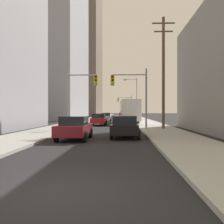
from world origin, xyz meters
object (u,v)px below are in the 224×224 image
Objects in this scene: city_bus at (129,110)px; traffic_signal_near_left at (81,89)px; sedan_maroon at (75,128)px; sedan_black at (125,127)px; traffic_signal_far_right at (125,103)px; sedan_red at (99,119)px; sedan_silver at (106,117)px; sedan_navy at (123,116)px; traffic_signal_near_right at (131,89)px.

city_bus is 14.78m from traffic_signal_near_left.
sedan_maroon is 1.00× the size of sedan_black.
city_bus is at bearing 87.86° from sedan_black.
sedan_red is at bearing -95.80° from traffic_signal_far_right.
sedan_maroon is at bearing -83.47° from traffic_signal_near_left.
traffic_signal_near_left is (-1.00, 8.71, 3.23)m from sedan_maroon.
sedan_red is at bearing 82.56° from traffic_signal_near_left.
sedan_black is at bearing 21.88° from sedan_maroon.
sedan_navy is at bearing 74.04° from sedan_silver.
sedan_navy is (-0.15, 39.16, 0.00)m from sedan_black.
sedan_red is 9.29m from traffic_signal_near_right.
traffic_signal_near_left is 1.00× the size of traffic_signal_far_right.
traffic_signal_far_right reaches higher than sedan_navy.
sedan_navy is at bearing 82.65° from sedan_red.
sedan_navy is at bearing 85.60° from sedan_maroon.
traffic_signal_far_right reaches higher than city_bus.
city_bus is at bearing 79.75° from sedan_maroon.
sedan_silver is at bearing -98.95° from traffic_signal_far_right.
traffic_signal_near_left is at bearing -96.09° from traffic_signal_far_right.
traffic_signal_near_left reaches higher than sedan_black.
sedan_silver is at bearing 89.86° from sedan_red.
traffic_signal_near_left reaches higher than sedan_red.
sedan_red is 13.27m from sedan_silver.
traffic_signal_near_right is (0.78, -31.76, 3.26)m from sedan_navy.
traffic_signal_near_right is (4.89, 0.00, 0.03)m from traffic_signal_near_left.
sedan_red is (-4.03, -5.93, -1.16)m from city_bus.
city_bus is 7.27m from sedan_red.
sedan_silver is at bearing 87.15° from traffic_signal_near_left.
sedan_red is at bearing -90.14° from sedan_silver.
traffic_signal_near_right is at bearing -89.83° from traffic_signal_far_right.
traffic_signal_near_left is at bearing 119.96° from sedan_black.
sedan_navy is at bearing 92.99° from city_bus.
traffic_signal_near_left reaches higher than sedan_maroon.
city_bus is at bearing -87.01° from sedan_navy.
sedan_silver is 0.71× the size of traffic_signal_far_right.
sedan_navy is at bearing -92.88° from traffic_signal_far_right.
sedan_silver is 24.05m from traffic_signal_far_right.
traffic_signal_near_right is (-0.16, -13.73, 2.10)m from city_bus.
sedan_red is 0.70× the size of traffic_signal_far_right.
city_bus is 2.76× the size of sedan_red.
sedan_maroon is (-4.06, -22.44, -1.16)m from city_bus.
sedan_navy is 0.70× the size of traffic_signal_far_right.
sedan_black is 8.11m from traffic_signal_near_right.
traffic_signal_near_right is at bearing 0.00° from traffic_signal_near_left.
sedan_silver is 1.00× the size of sedan_navy.
traffic_signal_near_right is (3.84, -21.06, 3.26)m from sedan_silver.
traffic_signal_near_left is at bearing -110.20° from city_bus.
city_bus is 18.09m from sedan_navy.
traffic_signal_far_right reaches higher than sedan_black.
sedan_maroon and sedan_black have the same top height.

